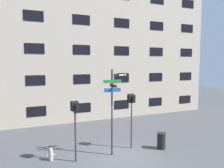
# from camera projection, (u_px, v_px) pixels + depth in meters

# --- Properties ---
(ground_plane) EXTENTS (60.00, 60.00, 0.00)m
(ground_plane) POSITION_uv_depth(u_px,v_px,m) (123.00, 158.00, 10.65)
(ground_plane) COLOR #424244
(building_facade) EXTENTS (24.00, 0.63, 11.32)m
(building_facade) POSITION_uv_depth(u_px,v_px,m) (81.00, 50.00, 17.06)
(building_facade) COLOR tan
(building_facade) RESTS_ON ground_plane
(street_sign_pole) EXTENTS (1.32, 0.84, 4.31)m
(street_sign_pole) POSITION_uv_depth(u_px,v_px,m) (113.00, 104.00, 10.77)
(street_sign_pole) COLOR #2D2D33
(street_sign_pole) RESTS_ON ground_plane
(pedestrian_signal_left) EXTENTS (0.37, 0.40, 2.86)m
(pedestrian_signal_left) POSITION_uv_depth(u_px,v_px,m) (75.00, 115.00, 10.03)
(pedestrian_signal_left) COLOR #2D2D33
(pedestrian_signal_left) RESTS_ON ground_plane
(pedestrian_signal_right) EXTENTS (0.39, 0.40, 2.96)m
(pedestrian_signal_right) POSITION_uv_depth(u_px,v_px,m) (132.00, 106.00, 11.66)
(pedestrian_signal_right) COLOR #2D2D33
(pedestrian_signal_right) RESTS_ON ground_plane
(fire_hydrant) EXTENTS (0.36, 0.20, 0.62)m
(fire_hydrant) POSITION_uv_depth(u_px,v_px,m) (51.00, 154.00, 10.33)
(fire_hydrant) COLOR #A5A5A8
(fire_hydrant) RESTS_ON ground_plane
(trash_bin) EXTENTS (0.47, 0.47, 0.86)m
(trash_bin) POSITION_uv_depth(u_px,v_px,m) (161.00, 141.00, 11.75)
(trash_bin) COLOR black
(trash_bin) RESTS_ON ground_plane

